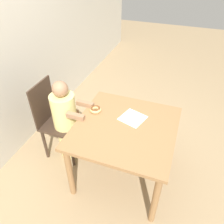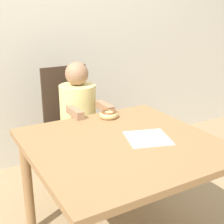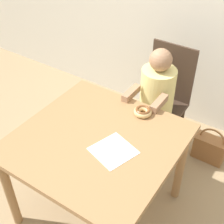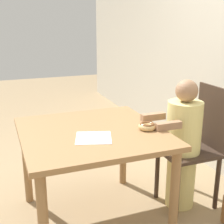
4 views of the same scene
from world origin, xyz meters
The scene contains 7 objects.
ground_plane centered at (0.00, 0.00, 0.00)m, with size 12.00×12.00×0.00m, color #997F5B.
dining_table centered at (0.00, 0.00, 0.60)m, with size 0.96×0.95×0.70m.
chair centered at (0.06, 0.83, 0.48)m, with size 0.37×0.42×0.95m.
child_figure centered at (0.06, 0.70, 0.50)m, with size 0.27×0.43×1.02m.
donut centered at (0.12, 0.36, 0.73)m, with size 0.12×0.12×0.05m.
napkin centered at (0.14, -0.03, 0.70)m, with size 0.28×0.28×0.00m.
handbag centered at (0.49, 0.93, 0.12)m, with size 0.26×0.12×0.33m.
Camera 3 is at (0.84, -1.10, 2.01)m, focal length 50.00 mm.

